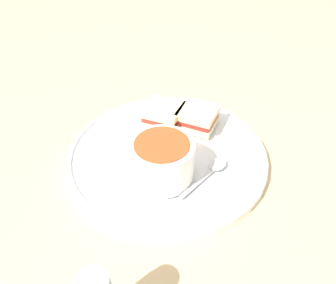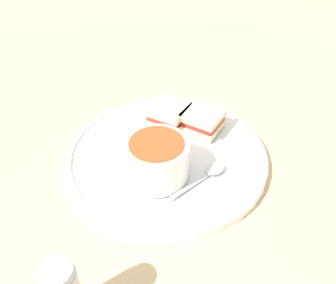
{
  "view_description": "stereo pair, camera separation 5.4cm",
  "coord_description": "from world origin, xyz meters",
  "px_view_note": "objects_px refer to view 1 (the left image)",
  "views": [
    {
      "loc": [
        0.38,
        -0.16,
        0.38
      ],
      "look_at": [
        0.0,
        0.0,
        0.04
      ],
      "focal_mm": 35.0,
      "sensor_mm": 36.0,
      "label": 1
    },
    {
      "loc": [
        0.4,
        -0.11,
        0.38
      ],
      "look_at": [
        0.0,
        0.0,
        0.04
      ],
      "focal_mm": 35.0,
      "sensor_mm": 36.0,
      "label": 2
    }
  ],
  "objects_px": {
    "soup_bowl": "(162,160)",
    "sandwich_half_near": "(197,117)",
    "sandwich_half_far": "(163,114)",
    "spoon": "(215,167)"
  },
  "relations": [
    {
      "from": "sandwich_half_far",
      "to": "sandwich_half_near",
      "type": "bearing_deg",
      "value": 59.16
    },
    {
      "from": "soup_bowl",
      "to": "spoon",
      "type": "xyz_separation_m",
      "value": [
        0.02,
        0.08,
        -0.03
      ]
    },
    {
      "from": "soup_bowl",
      "to": "sandwich_half_near",
      "type": "xyz_separation_m",
      "value": [
        -0.1,
        0.11,
        -0.01
      ]
    },
    {
      "from": "soup_bowl",
      "to": "sandwich_half_near",
      "type": "bearing_deg",
      "value": 131.81
    },
    {
      "from": "sandwich_half_far",
      "to": "soup_bowl",
      "type": "bearing_deg",
      "value": -22.28
    },
    {
      "from": "spoon",
      "to": "sandwich_half_far",
      "type": "relative_size",
      "value": 1.13
    },
    {
      "from": "sandwich_half_near",
      "to": "spoon",
      "type": "bearing_deg",
      "value": -12.32
    },
    {
      "from": "sandwich_half_near",
      "to": "sandwich_half_far",
      "type": "height_order",
      "value": "same"
    },
    {
      "from": "sandwich_half_near",
      "to": "sandwich_half_far",
      "type": "xyz_separation_m",
      "value": [
        -0.03,
        -0.05,
        0.0
      ]
    },
    {
      "from": "spoon",
      "to": "sandwich_half_near",
      "type": "xyz_separation_m",
      "value": [
        -0.11,
        0.02,
        0.01
      ]
    }
  ]
}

